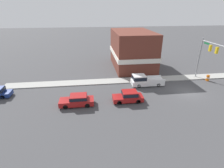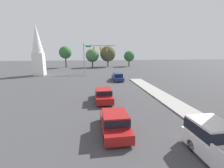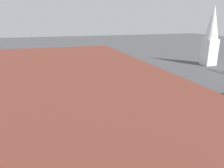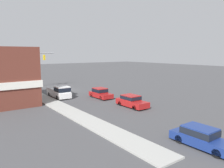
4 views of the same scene
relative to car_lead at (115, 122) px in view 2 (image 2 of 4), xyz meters
name	(u,v)px [view 2 (image 2 of 4)]	position (x,y,z in m)	size (l,w,h in m)	color
far_signal_assembly	(95,51)	(-0.56, 30.72, 4.97)	(8.43, 0.49, 7.78)	gray
car_lead	(115,122)	(0.00, 0.00, 0.00)	(1.86, 4.31, 1.57)	black
car_oncoming	(118,77)	(3.69, 19.60, -0.03)	(1.79, 4.90, 1.51)	black
car_second_ahead	(104,94)	(-0.21, 7.17, -0.01)	(1.90, 4.66, 1.53)	black
pickup_truck_parked	(223,147)	(5.10, -3.85, 0.13)	(1.98, 5.52, 1.93)	black
church_steeple	(38,49)	(-14.10, 28.89, 5.45)	(2.66, 2.66, 11.96)	white
backdrop_tree_left_far	(65,53)	(-10.58, 46.65, 4.53)	(4.40, 4.40, 7.57)	#4C3823
backdrop_tree_left_mid	(92,56)	(-1.04, 46.04, 3.46)	(4.74, 4.74, 6.65)	#4C3823
backdrop_tree_center	(108,54)	(4.83, 47.40, 4.04)	(5.81, 5.81, 7.77)	#4C3823
backdrop_tree_right_mid	(129,56)	(13.20, 47.71, 3.10)	(4.06, 4.06, 5.96)	#4C3823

